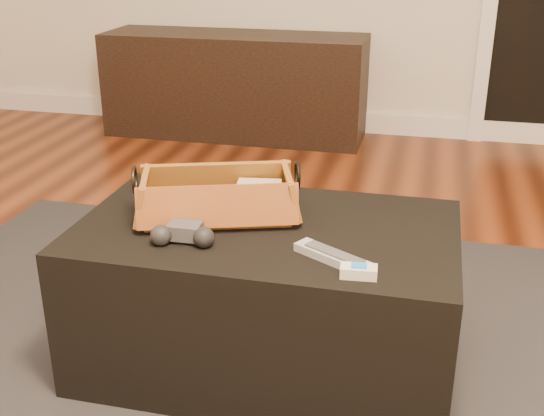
% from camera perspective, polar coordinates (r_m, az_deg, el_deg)
% --- Properties ---
extents(baseboard, '(5.00, 0.04, 0.12)m').
position_cam_1_polar(baseboard, '(4.22, 4.97, 7.31)').
color(baseboard, white).
rests_on(baseboard, floor).
extents(media_cabinet, '(1.51, 0.45, 0.59)m').
position_cam_1_polar(media_cabinet, '(4.06, -3.09, 10.21)').
color(media_cabinet, black).
rests_on(media_cabinet, floor).
extents(area_rug, '(2.60, 2.00, 0.01)m').
position_cam_1_polar(area_rug, '(1.97, -0.79, -13.41)').
color(area_rug, black).
rests_on(area_rug, floor).
extents(ottoman, '(1.00, 0.60, 0.42)m').
position_cam_1_polar(ottoman, '(1.90, -0.45, -7.26)').
color(ottoman, black).
rests_on(ottoman, area_rug).
extents(tv_remote, '(0.23, 0.14, 0.02)m').
position_cam_1_polar(tv_remote, '(1.84, -5.23, -0.16)').
color(tv_remote, black).
rests_on(tv_remote, wicker_basket).
extents(cloth_bundle, '(0.13, 0.10, 0.07)m').
position_cam_1_polar(cloth_bundle, '(1.88, -1.09, 1.14)').
color(cloth_bundle, tan).
rests_on(cloth_bundle, wicker_basket).
extents(wicker_basket, '(0.48, 0.35, 0.15)m').
position_cam_1_polar(wicker_basket, '(1.84, -4.58, 0.75)').
color(wicker_basket, '#955F21').
rests_on(wicker_basket, ottoman).
extents(game_controller, '(0.17, 0.10, 0.05)m').
position_cam_1_polar(game_controller, '(1.70, -7.44, -2.18)').
color(game_controller, '#37383B').
rests_on(game_controller, ottoman).
extents(silver_remote, '(0.21, 0.15, 0.02)m').
position_cam_1_polar(silver_remote, '(1.62, 5.22, -4.10)').
color(silver_remote, '#AFB1B7').
rests_on(silver_remote, ottoman).
extents(cream_gadget, '(0.09, 0.05, 0.03)m').
position_cam_1_polar(cream_gadget, '(1.55, 7.26, -5.27)').
color(cream_gadget, beige).
rests_on(cream_gadget, ottoman).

